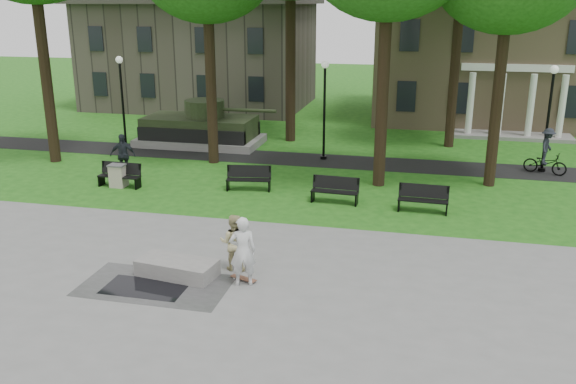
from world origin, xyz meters
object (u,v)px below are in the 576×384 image
Objects in this scene: concrete_block at (177,268)px; park_bench_0 at (120,174)px; friend_watching at (234,242)px; cyclist at (546,155)px; trash_bin at (118,175)px; skateboarder at (243,251)px.

park_bench_0 reaches higher than concrete_block.
concrete_block is 1.34× the size of friend_watching.
cyclist is 2.15× the size of trash_bin.
concrete_block is at bearing -50.15° from park_bench_0.
friend_watching is 9.87m from park_bench_0.
cyclist reaches higher than trash_bin.
friend_watching is at bearing 28.24° from concrete_block.
skateboarder is at bearing -4.47° from concrete_block.
cyclist is at bearing -144.31° from skateboarder.
trash_bin is (-17.53, -6.08, -0.36)m from cyclist.
trash_bin is at bearing -63.68° from skateboarder.
trash_bin is at bearing -50.70° from friend_watching.
park_bench_0 is (-7.14, 6.81, -0.32)m from friend_watching.
park_bench_0 is 1.90× the size of trash_bin.
trash_bin is (-5.78, 7.53, 0.24)m from concrete_block.
cyclist is at bearing 49.20° from concrete_block.
skateboarder reaches higher than trash_bin.
friend_watching is at bearing -77.69° from skateboarder.
skateboarder is 0.94× the size of cyclist.
cyclist reaches higher than park_bench_0.
cyclist is (10.33, 12.85, 0.00)m from friend_watching.
cyclist is (9.77, 13.77, -0.15)m from skateboarder.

